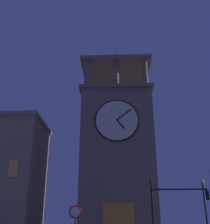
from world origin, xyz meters
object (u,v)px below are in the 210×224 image
clocktower (117,160)px  no_horn_sign (75,216)px  street_lamp (204,200)px  traffic_signal_mid (172,203)px

clocktower → no_horn_sign: clocktower is taller
clocktower → street_lamp: 11.74m
traffic_signal_mid → street_lamp: street_lamp is taller
traffic_signal_mid → no_horn_sign: bearing=35.8°
clocktower → street_lamp: bearing=138.4°
clocktower → street_lamp: (-7.87, 6.98, -5.21)m
traffic_signal_mid → street_lamp: (-3.73, -4.19, 0.59)m
traffic_signal_mid → street_lamp: 5.64m
traffic_signal_mid → no_horn_sign: traffic_signal_mid is taller
clocktower → traffic_signal_mid: bearing=110.3°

